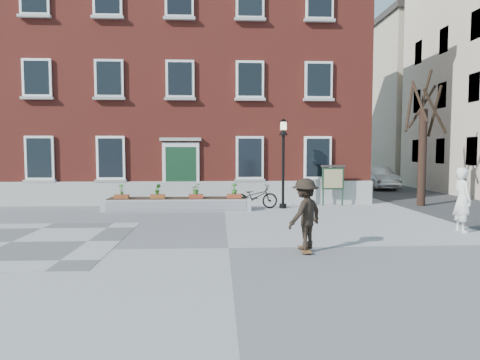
{
  "coord_description": "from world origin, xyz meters",
  "views": [
    {
      "loc": [
        -0.25,
        -10.99,
        2.55
      ],
      "look_at": [
        0.5,
        4.0,
        1.5
      ],
      "focal_mm": 32.0,
      "sensor_mm": 36.0,
      "label": 1
    }
  ],
  "objects": [
    {
      "name": "ground",
      "position": [
        0.0,
        0.0,
        0.0
      ],
      "size": [
        100.0,
        100.0,
        0.0
      ],
      "primitive_type": "plane",
      "color": "gray",
      "rests_on": "ground"
    },
    {
      "name": "notice_board",
      "position": [
        4.99,
        8.32,
        1.26
      ],
      "size": [
        1.1,
        0.16,
        1.87
      ],
      "color": "#1B3726",
      "rests_on": "ground"
    },
    {
      "name": "side_street",
      "position": [
        17.99,
        19.78,
        7.02
      ],
      "size": [
        15.2,
        36.0,
        14.5
      ],
      "color": "#37383A",
      "rests_on": "ground"
    },
    {
      "name": "lamp_post",
      "position": [
        2.57,
        7.57,
        2.54
      ],
      "size": [
        0.4,
        0.4,
        3.93
      ],
      "color": "black",
      "rests_on": "ground"
    },
    {
      "name": "brick_building",
      "position": [
        -2.0,
        13.98,
        6.3
      ],
      "size": [
        18.4,
        10.85,
        12.6
      ],
      "color": "maroon",
      "rests_on": "ground"
    },
    {
      "name": "checker_patch",
      "position": [
        -6.0,
        1.0,
        0.01
      ],
      "size": [
        6.0,
        6.0,
        0.01
      ],
      "primitive_type": "cube",
      "color": "#555557",
      "rests_on": "ground"
    },
    {
      "name": "bare_tree",
      "position": [
        9.01,
        8.01,
        2.79
      ],
      "size": [
        1.83,
        1.83,
        6.16
      ],
      "color": "black",
      "rests_on": "ground"
    },
    {
      "name": "bystander",
      "position": [
        7.31,
        1.83,
        1.01
      ],
      "size": [
        0.48,
        0.74,
        2.02
      ],
      "primitive_type": "imported",
      "rotation": [
        0.0,
        0.0,
        1.57
      ],
      "color": "white",
      "rests_on": "ground"
    },
    {
      "name": "bicycle",
      "position": [
        1.33,
        7.47,
        0.52
      ],
      "size": [
        2.07,
        0.97,
        1.04
      ],
      "primitive_type": "imported",
      "rotation": [
        0.0,
        0.0,
        1.72
      ],
      "color": "black",
      "rests_on": "ground"
    },
    {
      "name": "skateboarder",
      "position": [
        1.9,
        -0.5,
        0.96
      ],
      "size": [
        1.29,
        1.26,
        1.85
      ],
      "color": "brown",
      "rests_on": "ground"
    },
    {
      "name": "parked_car",
      "position": [
        10.27,
        16.76,
        0.73
      ],
      "size": [
        1.56,
        4.42,
        1.45
      ],
      "primitive_type": "imported",
      "rotation": [
        0.0,
        0.0,
        -0.01
      ],
      "color": "#B0B2B5",
      "rests_on": "ground"
    },
    {
      "name": "planter_assembly",
      "position": [
        -1.99,
        7.18,
        0.31
      ],
      "size": [
        6.2,
        1.12,
        1.15
      ],
      "color": "#B3B3AE",
      "rests_on": "ground"
    }
  ]
}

